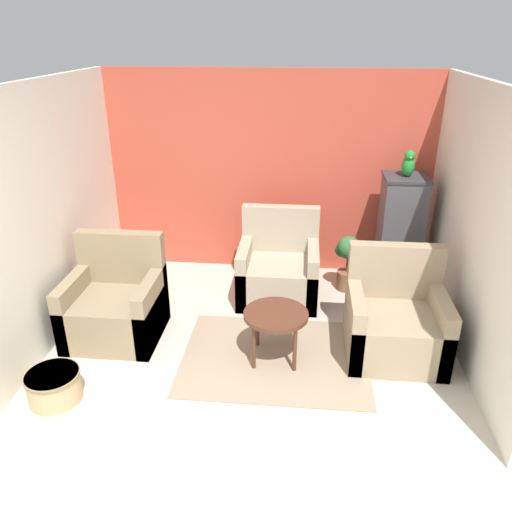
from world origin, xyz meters
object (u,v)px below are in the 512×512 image
armchair_right (395,324)px  armchair_left (116,306)px  wicker_basket (54,385)px  coffee_table (276,318)px  armchair_middle (279,271)px  birdcage (399,235)px  potted_plant (348,258)px  parrot (408,164)px

armchair_right → armchair_left: bearing=178.9°
wicker_basket → coffee_table: bearing=22.9°
armchair_right → wicker_basket: 3.01m
armchair_left → armchair_middle: (1.54, 0.93, 0.00)m
birdcage → potted_plant: bearing=-169.1°
armchair_middle → armchair_right: bearing=-41.1°
coffee_table → wicker_basket: 1.94m
armchair_right → birdcage: birdcage is taller
birdcage → potted_plant: (-0.57, -0.11, -0.27)m
wicker_basket → armchair_right: bearing=18.4°
parrot → wicker_basket: (-3.07, -2.29, -1.34)m
coffee_table → birdcage: 2.03m
potted_plant → wicker_basket: bearing=-138.9°
coffee_table → parrot: (1.30, 1.55, 1.05)m
coffee_table → potted_plant: size_ratio=0.88×
armchair_left → armchair_right: bearing=-1.1°
armchair_left → birdcage: bearing=24.0°
coffee_table → armchair_middle: armchair_middle is taller
potted_plant → wicker_basket: size_ratio=1.49×
armchair_left → potted_plant: size_ratio=1.49×
parrot → birdcage: bearing=-90.0°
armchair_right → potted_plant: 1.28m
birdcage → wicker_basket: bearing=-143.2°
parrot → wicker_basket: bearing=-143.2°
armchair_middle → wicker_basket: (-1.72, -1.93, -0.17)m
coffee_table → armchair_middle: 1.20m
armchair_right → potted_plant: bearing=105.9°
armchair_left → birdcage: birdcage is taller
armchair_middle → coffee_table: bearing=-88.0°
armchair_right → potted_plant: size_ratio=1.49×
wicker_basket → parrot: bearing=36.8°
coffee_table → birdcage: (1.30, 1.54, 0.23)m
armchair_right → armchair_middle: same height
armchair_right → parrot: 1.79m
coffee_table → birdcage: size_ratio=0.43×
potted_plant → coffee_table: bearing=-117.2°
armchair_middle → potted_plant: 0.82m
armchair_left → armchair_right: same height
potted_plant → wicker_basket: 3.33m
armchair_right → wicker_basket: armchair_right is taller
armchair_right → coffee_table: bearing=-169.4°
birdcage → parrot: (-0.00, 0.00, 0.81)m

